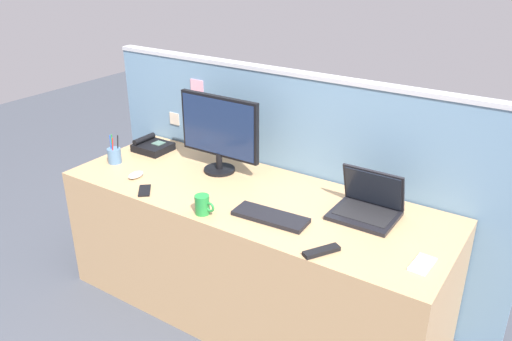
# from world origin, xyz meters

# --- Properties ---
(ground_plane) EXTENTS (10.00, 10.00, 0.00)m
(ground_plane) POSITION_xyz_m (0.00, 0.00, 0.00)
(ground_plane) COLOR #424751
(desk) EXTENTS (2.13, 0.76, 0.75)m
(desk) POSITION_xyz_m (0.00, 0.00, 0.37)
(desk) COLOR tan
(desk) RESTS_ON ground_plane
(cubicle_divider) EXTENTS (2.58, 0.07, 1.33)m
(cubicle_divider) POSITION_xyz_m (-0.00, 0.42, 0.67)
(cubicle_divider) COLOR #6084A3
(cubicle_divider) RESTS_ON ground_plane
(desktop_monitor) EXTENTS (0.52, 0.18, 0.45)m
(desktop_monitor) POSITION_xyz_m (-0.32, 0.16, 0.99)
(desktop_monitor) COLOR black
(desktop_monitor) RESTS_ON desk
(laptop) EXTENTS (0.31, 0.26, 0.23)m
(laptop) POSITION_xyz_m (0.60, 0.14, 0.80)
(laptop) COLOR black
(laptop) RESTS_ON desk
(desk_phone) EXTENTS (0.21, 0.19, 0.08)m
(desk_phone) POSITION_xyz_m (-0.87, 0.17, 0.77)
(desk_phone) COLOR black
(desk_phone) RESTS_ON desk
(keyboard_main) EXTENTS (0.38, 0.16, 0.02)m
(keyboard_main) POSITION_xyz_m (0.22, -0.16, 0.76)
(keyboard_main) COLOR black
(keyboard_main) RESTS_ON desk
(computer_mouse_right_hand) EXTENTS (0.06, 0.10, 0.03)m
(computer_mouse_right_hand) POSITION_xyz_m (-0.66, -0.18, 0.76)
(computer_mouse_right_hand) COLOR silver
(computer_mouse_right_hand) RESTS_ON desk
(pen_cup) EXTENTS (0.08, 0.08, 0.18)m
(pen_cup) POSITION_xyz_m (-0.92, -0.10, 0.79)
(pen_cup) COLOR #4C7093
(pen_cup) RESTS_ON desk
(cell_phone_white_slab) EXTENTS (0.08, 0.15, 0.01)m
(cell_phone_white_slab) POSITION_xyz_m (0.96, -0.14, 0.75)
(cell_phone_white_slab) COLOR silver
(cell_phone_white_slab) RESTS_ON desk
(cell_phone_black_slab) EXTENTS (0.13, 0.14, 0.01)m
(cell_phone_black_slab) POSITION_xyz_m (-0.49, -0.29, 0.75)
(cell_phone_black_slab) COLOR black
(cell_phone_black_slab) RESTS_ON desk
(tv_remote) EXTENTS (0.13, 0.17, 0.02)m
(tv_remote) POSITION_xyz_m (0.57, -0.29, 0.76)
(tv_remote) COLOR black
(tv_remote) RESTS_ON desk
(coffee_mug) EXTENTS (0.11, 0.07, 0.10)m
(coffee_mug) POSITION_xyz_m (-0.08, -0.30, 0.80)
(coffee_mug) COLOR #238438
(coffee_mug) RESTS_ON desk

